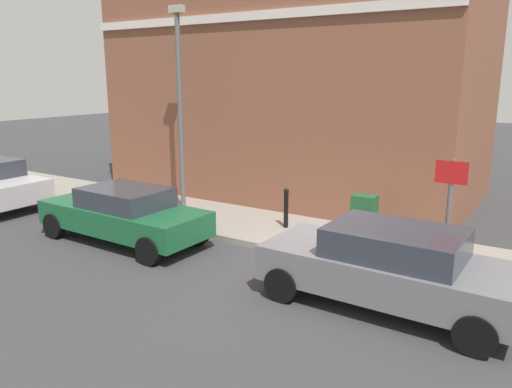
{
  "coord_description": "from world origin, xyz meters",
  "views": [
    {
      "loc": [
        -8.92,
        -4.22,
        3.98
      ],
      "look_at": [
        1.0,
        2.07,
        1.2
      ],
      "focal_mm": 34.94,
      "sensor_mm": 36.0,
      "label": 1
    }
  ],
  "objects_px": {
    "car_green": "(124,213)",
    "bollard_near_cabinet": "(286,207)",
    "street_sign": "(449,200)",
    "utility_cabinet": "(364,221)",
    "lamppost": "(180,101)",
    "car_grey": "(389,266)"
  },
  "relations": [
    {
      "from": "lamppost",
      "to": "car_grey",
      "type": "bearing_deg",
      "value": -111.84
    },
    {
      "from": "utility_cabinet",
      "to": "lamppost",
      "type": "bearing_deg",
      "value": 88.47
    },
    {
      "from": "car_grey",
      "to": "street_sign",
      "type": "bearing_deg",
      "value": -106.46
    },
    {
      "from": "utility_cabinet",
      "to": "bollard_near_cabinet",
      "type": "bearing_deg",
      "value": 87.31
    },
    {
      "from": "bollard_near_cabinet",
      "to": "street_sign",
      "type": "height_order",
      "value": "street_sign"
    },
    {
      "from": "utility_cabinet",
      "to": "car_grey",
      "type": "bearing_deg",
      "value": -151.54
    },
    {
      "from": "street_sign",
      "to": "lamppost",
      "type": "xyz_separation_m",
      "value": [
        1.09,
        7.67,
        1.64
      ]
    },
    {
      "from": "street_sign",
      "to": "car_green",
      "type": "bearing_deg",
      "value": 103.35
    },
    {
      "from": "car_green",
      "to": "utility_cabinet",
      "type": "xyz_separation_m",
      "value": [
        2.64,
        -5.14,
        -0.04
      ]
    },
    {
      "from": "car_green",
      "to": "utility_cabinet",
      "type": "relative_size",
      "value": 3.89
    },
    {
      "from": "utility_cabinet",
      "to": "street_sign",
      "type": "relative_size",
      "value": 0.5
    },
    {
      "from": "car_green",
      "to": "street_sign",
      "type": "distance_m",
      "value": 7.43
    },
    {
      "from": "car_grey",
      "to": "bollard_near_cabinet",
      "type": "height_order",
      "value": "car_grey"
    },
    {
      "from": "street_sign",
      "to": "lamppost",
      "type": "distance_m",
      "value": 7.92
    },
    {
      "from": "car_grey",
      "to": "utility_cabinet",
      "type": "relative_size",
      "value": 3.83
    },
    {
      "from": "car_green",
      "to": "utility_cabinet",
      "type": "distance_m",
      "value": 5.78
    },
    {
      "from": "car_grey",
      "to": "lamppost",
      "type": "height_order",
      "value": "lamppost"
    },
    {
      "from": "car_green",
      "to": "bollard_near_cabinet",
      "type": "relative_size",
      "value": 4.31
    },
    {
      "from": "car_grey",
      "to": "car_green",
      "type": "height_order",
      "value": "car_grey"
    },
    {
      "from": "street_sign",
      "to": "bollard_near_cabinet",
      "type": "bearing_deg",
      "value": 75.98
    },
    {
      "from": "bollard_near_cabinet",
      "to": "lamppost",
      "type": "distance_m",
      "value": 4.37
    },
    {
      "from": "lamppost",
      "to": "bollard_near_cabinet",
      "type": "bearing_deg",
      "value": -90.83
    }
  ]
}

